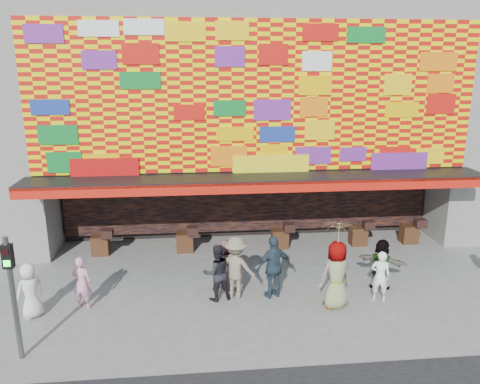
{
  "coord_description": "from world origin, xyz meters",
  "views": [
    {
      "loc": [
        -2.08,
        -11.43,
        6.6
      ],
      "look_at": [
        -0.74,
        2.0,
        2.9
      ],
      "focal_mm": 35.0,
      "sensor_mm": 36.0,
      "label": 1
    }
  ],
  "objects_px": {
    "ped_g": "(336,275)",
    "parasol": "(339,236)",
    "ped_b": "(82,283)",
    "ped_i": "(225,264)",
    "ped_c": "(217,272)",
    "ped_e": "(274,267)",
    "ped_f": "(381,264)",
    "signal_left": "(12,285)",
    "ped_a": "(30,291)",
    "ped_h": "(380,276)",
    "ped_d": "(236,268)"
  },
  "relations": [
    {
      "from": "ped_d",
      "to": "ped_f",
      "type": "relative_size",
      "value": 1.19
    },
    {
      "from": "ped_a",
      "to": "ped_c",
      "type": "height_order",
      "value": "ped_c"
    },
    {
      "from": "ped_d",
      "to": "ped_f",
      "type": "height_order",
      "value": "ped_d"
    },
    {
      "from": "ped_f",
      "to": "ped_g",
      "type": "distance_m",
      "value": 1.98
    },
    {
      "from": "ped_c",
      "to": "signal_left",
      "type": "bearing_deg",
      "value": 13.32
    },
    {
      "from": "ped_e",
      "to": "ped_f",
      "type": "distance_m",
      "value": 3.33
    },
    {
      "from": "ped_g",
      "to": "ped_d",
      "type": "bearing_deg",
      "value": -32.32
    },
    {
      "from": "signal_left",
      "to": "ped_e",
      "type": "xyz_separation_m",
      "value": [
        6.33,
        2.37,
        -0.92
      ]
    },
    {
      "from": "ped_e",
      "to": "ped_f",
      "type": "xyz_separation_m",
      "value": [
        3.32,
        0.22,
        -0.15
      ]
    },
    {
      "from": "parasol",
      "to": "ped_d",
      "type": "bearing_deg",
      "value": 162.49
    },
    {
      "from": "ped_d",
      "to": "ped_e",
      "type": "bearing_deg",
      "value": -161.86
    },
    {
      "from": "ped_e",
      "to": "ped_a",
      "type": "bearing_deg",
      "value": -16.19
    },
    {
      "from": "ped_d",
      "to": "ped_c",
      "type": "bearing_deg",
      "value": 30.8
    },
    {
      "from": "signal_left",
      "to": "ped_h",
      "type": "xyz_separation_m",
      "value": [
        9.32,
        1.85,
        -1.1
      ]
    },
    {
      "from": "ped_f",
      "to": "ped_i",
      "type": "relative_size",
      "value": 1.02
    },
    {
      "from": "ped_g",
      "to": "ped_h",
      "type": "relative_size",
      "value": 1.28
    },
    {
      "from": "ped_e",
      "to": "ped_f",
      "type": "height_order",
      "value": "ped_e"
    },
    {
      "from": "ped_e",
      "to": "ped_d",
      "type": "bearing_deg",
      "value": -24.71
    },
    {
      "from": "ped_d",
      "to": "ped_h",
      "type": "distance_m",
      "value": 4.14
    },
    {
      "from": "ped_c",
      "to": "parasol",
      "type": "relative_size",
      "value": 0.95
    },
    {
      "from": "signal_left",
      "to": "ped_h",
      "type": "relative_size",
      "value": 1.98
    },
    {
      "from": "signal_left",
      "to": "ped_a",
      "type": "xyz_separation_m",
      "value": [
        -0.34,
        1.89,
        -1.09
      ]
    },
    {
      "from": "ped_b",
      "to": "ped_i",
      "type": "height_order",
      "value": "ped_i"
    },
    {
      "from": "ped_d",
      "to": "ped_e",
      "type": "relative_size",
      "value": 0.99
    },
    {
      "from": "signal_left",
      "to": "ped_c",
      "type": "height_order",
      "value": "signal_left"
    },
    {
      "from": "ped_c",
      "to": "ped_f",
      "type": "bearing_deg",
      "value": 168.94
    },
    {
      "from": "ped_b",
      "to": "ped_i",
      "type": "distance_m",
      "value": 4.13
    },
    {
      "from": "ped_c",
      "to": "ped_b",
      "type": "bearing_deg",
      "value": -11.36
    },
    {
      "from": "ped_g",
      "to": "parasol",
      "type": "height_order",
      "value": "parasol"
    },
    {
      "from": "ped_e",
      "to": "signal_left",
      "type": "bearing_deg",
      "value": 0.21
    },
    {
      "from": "ped_c",
      "to": "ped_g",
      "type": "height_order",
      "value": "ped_g"
    },
    {
      "from": "ped_f",
      "to": "ped_e",
      "type": "bearing_deg",
      "value": 36.95
    },
    {
      "from": "ped_d",
      "to": "signal_left",
      "type": "bearing_deg",
      "value": 47.65
    },
    {
      "from": "signal_left",
      "to": "ped_f",
      "type": "height_order",
      "value": "signal_left"
    },
    {
      "from": "ped_b",
      "to": "ped_a",
      "type": "bearing_deg",
      "value": 27.1
    },
    {
      "from": "ped_c",
      "to": "ped_h",
      "type": "bearing_deg",
      "value": 160.02
    },
    {
      "from": "parasol",
      "to": "ped_h",
      "type": "bearing_deg",
      "value": 10.38
    },
    {
      "from": "ped_i",
      "to": "signal_left",
      "type": "bearing_deg",
      "value": 76.43
    },
    {
      "from": "ped_a",
      "to": "ped_b",
      "type": "relative_size",
      "value": 1.0
    },
    {
      "from": "ped_c",
      "to": "ped_i",
      "type": "distance_m",
      "value": 0.79
    },
    {
      "from": "ped_a",
      "to": "ped_i",
      "type": "height_order",
      "value": "ped_a"
    },
    {
      "from": "ped_g",
      "to": "ped_e",
      "type": "bearing_deg",
      "value": -40.31
    },
    {
      "from": "signal_left",
      "to": "ped_i",
      "type": "height_order",
      "value": "signal_left"
    },
    {
      "from": "ped_e",
      "to": "ped_i",
      "type": "bearing_deg",
      "value": -48.56
    },
    {
      "from": "ped_b",
      "to": "ped_c",
      "type": "xyz_separation_m",
      "value": [
        3.75,
        0.14,
        0.07
      ]
    },
    {
      "from": "signal_left",
      "to": "ped_b",
      "type": "height_order",
      "value": "signal_left"
    },
    {
      "from": "signal_left",
      "to": "ped_a",
      "type": "distance_m",
      "value": 2.21
    },
    {
      "from": "ped_b",
      "to": "ped_c",
      "type": "distance_m",
      "value": 3.75
    },
    {
      "from": "signal_left",
      "to": "ped_h",
      "type": "bearing_deg",
      "value": 11.23
    },
    {
      "from": "ped_b",
      "to": "ped_c",
      "type": "bearing_deg",
      "value": -165.71
    }
  ]
}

